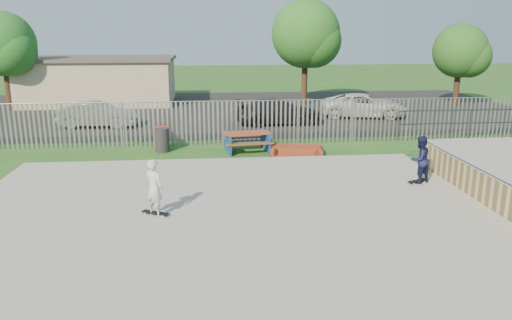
{
  "coord_description": "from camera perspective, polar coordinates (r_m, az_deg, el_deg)",
  "views": [
    {
      "loc": [
        -0.4,
        -13.15,
        5.12
      ],
      "look_at": [
        1.04,
        2.0,
        1.1
      ],
      "focal_mm": 35.0,
      "sensor_mm": 36.0,
      "label": 1
    }
  ],
  "objects": [
    {
      "name": "tree_mid",
      "position": [
        34.63,
        5.69,
        14.14
      ],
      "size": [
        4.59,
        4.59,
        7.07
      ],
      "color": "#442C1B",
      "rests_on": "ground"
    },
    {
      "name": "concrete_slab",
      "position": [
        14.09,
        -3.46,
        -6.21
      ],
      "size": [
        15.0,
        12.0,
        0.15
      ],
      "primitive_type": "cube",
      "color": "#969691",
      "rests_on": "ground"
    },
    {
      "name": "tree_left",
      "position": [
        35.63,
        -26.96,
        11.72
      ],
      "size": [
        4.02,
        4.02,
        6.21
      ],
      "color": "#422D1A",
      "rests_on": "ground"
    },
    {
      "name": "skater_white",
      "position": [
        13.84,
        -11.58,
        -3.09
      ],
      "size": [
        0.69,
        0.65,
        1.58
      ],
      "primitive_type": "imported",
      "rotation": [
        0.0,
        0.0,
        2.49
      ],
      "color": "silver",
      "rests_on": "concrete_slab"
    },
    {
      "name": "skateboard_a",
      "position": [
        17.48,
        18.0,
        -2.33
      ],
      "size": [
        0.81,
        0.53,
        0.08
      ],
      "rotation": [
        0.0,
        0.0,
        0.46
      ],
      "color": "black",
      "rests_on": "concrete_slab"
    },
    {
      "name": "funbox",
      "position": [
        20.92,
        4.69,
        1.1
      ],
      "size": [
        1.99,
        1.3,
        0.37
      ],
      "rotation": [
        0.0,
        0.0,
        -0.22
      ],
      "color": "maroon",
      "rests_on": "ground"
    },
    {
      "name": "building",
      "position": [
        37.1,
        -17.42,
        8.7
      ],
      "size": [
        10.4,
        6.4,
        3.2
      ],
      "color": "#B9A98E",
      "rests_on": "ground"
    },
    {
      "name": "tree_right",
      "position": [
        36.31,
        22.3,
        11.44
      ],
      "size": [
        3.55,
        3.55,
        5.47
      ],
      "color": "#44261B",
      "rests_on": "ground"
    },
    {
      "name": "skater_navy",
      "position": [
        17.28,
        18.2,
        0.05
      ],
      "size": [
        0.95,
        0.88,
        1.58
      ],
      "primitive_type": "imported",
      "rotation": [
        0.0,
        0.0,
        3.6
      ],
      "color": "#13183B",
      "rests_on": "concrete_slab"
    },
    {
      "name": "skateboard_b",
      "position": [
        14.08,
        -11.42,
        -6.0
      ],
      "size": [
        0.8,
        0.54,
        0.08
      ],
      "rotation": [
        0.0,
        0.0,
        -0.47
      ],
      "color": "black",
      "rests_on": "concrete_slab"
    },
    {
      "name": "car_white",
      "position": [
        30.38,
        12.25,
        6.11
      ],
      "size": [
        5.33,
        3.27,
        1.38
      ],
      "primitive_type": "imported",
      "rotation": [
        0.0,
        0.0,
        1.36
      ],
      "color": "silver",
      "rests_on": "parking_lot"
    },
    {
      "name": "ground",
      "position": [
        14.11,
        -3.45,
        -6.5
      ],
      "size": [
        120.0,
        120.0,
        0.0
      ],
      "primitive_type": "plane",
      "color": "#22541D",
      "rests_on": "ground"
    },
    {
      "name": "picnic_table",
      "position": [
        21.36,
        -1.07,
        2.11
      ],
      "size": [
        2.18,
        1.87,
        0.84
      ],
      "rotation": [
        0.0,
        0.0,
        0.13
      ],
      "color": "brown",
      "rests_on": "ground"
    },
    {
      "name": "fence",
      "position": [
        18.26,
        -0.88,
        1.76
      ],
      "size": [
        26.04,
        16.02,
        2.0
      ],
      "color": "gray",
      "rests_on": "ground"
    },
    {
      "name": "trash_bin_grey",
      "position": [
        21.69,
        -10.66,
        2.27
      ],
      "size": [
        0.61,
        0.61,
        1.02
      ],
      "primitive_type": "cylinder",
      "color": "#262628",
      "rests_on": "ground"
    },
    {
      "name": "trash_bin_red",
      "position": [
        22.24,
        -10.79,
        2.49
      ],
      "size": [
        0.58,
        0.58,
        0.96
      ],
      "primitive_type": "cylinder",
      "color": "#B6321C",
      "rests_on": "ground"
    },
    {
      "name": "car_silver",
      "position": [
        27.9,
        -17.65,
        4.96
      ],
      "size": [
        4.16,
        1.71,
        1.34
      ],
      "primitive_type": "imported",
      "rotation": [
        0.0,
        0.0,
        1.5
      ],
      "color": "#A7A8AC",
      "rests_on": "parking_lot"
    },
    {
      "name": "parking_lot",
      "position": [
        32.55,
        -4.67,
        5.71
      ],
      "size": [
        40.0,
        18.0,
        0.02
      ],
      "primitive_type": "cube",
      "color": "black",
      "rests_on": "ground"
    },
    {
      "name": "car_dark",
      "position": [
        27.51,
        2.68,
        5.55
      ],
      "size": [
        4.87,
        2.28,
        1.37
      ],
      "primitive_type": "imported",
      "rotation": [
        0.0,
        0.0,
        1.65
      ],
      "color": "black",
      "rests_on": "parking_lot"
    }
  ]
}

